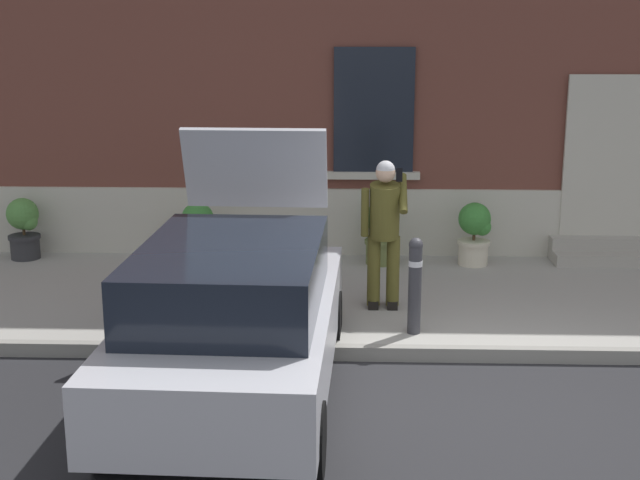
{
  "coord_description": "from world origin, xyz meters",
  "views": [
    {
      "loc": [
        -1.16,
        -7.51,
        3.37
      ],
      "look_at": [
        -1.47,
        1.6,
        1.1
      ],
      "focal_mm": 49.19,
      "sensor_mm": 36.0,
      "label": 1
    }
  ],
  "objects_px": {
    "hatchback_car_silver": "(235,316)",
    "planter_cream": "(475,232)",
    "bollard_near_person": "(415,282)",
    "planter_terracotta": "(199,232)",
    "planter_charcoal": "(24,227)",
    "planter_olive": "(381,231)",
    "person_on_phone": "(384,225)"
  },
  "relations": [
    {
      "from": "hatchback_car_silver",
      "to": "planter_cream",
      "type": "relative_size",
      "value": 4.79
    },
    {
      "from": "planter_terracotta",
      "to": "planter_cream",
      "type": "height_order",
      "value": "same"
    },
    {
      "from": "hatchback_car_silver",
      "to": "planter_terracotta",
      "type": "xyz_separation_m",
      "value": [
        -1.02,
        4.02,
        -0.19
      ]
    },
    {
      "from": "hatchback_car_silver",
      "to": "planter_charcoal",
      "type": "distance_m",
      "value": 5.51
    },
    {
      "from": "planter_charcoal",
      "to": "planter_olive",
      "type": "bearing_deg",
      "value": -1.14
    },
    {
      "from": "person_on_phone",
      "to": "planter_cream",
      "type": "bearing_deg",
      "value": 64.42
    },
    {
      "from": "planter_charcoal",
      "to": "planter_cream",
      "type": "relative_size",
      "value": 1.0
    },
    {
      "from": "planter_cream",
      "to": "bollard_near_person",
      "type": "bearing_deg",
      "value": -110.1
    },
    {
      "from": "hatchback_car_silver",
      "to": "person_on_phone",
      "type": "xyz_separation_m",
      "value": [
        1.41,
        2.17,
        0.35
      ]
    },
    {
      "from": "hatchback_car_silver",
      "to": "planter_olive",
      "type": "xyz_separation_m",
      "value": [
        1.46,
        4.15,
        -0.19
      ]
    },
    {
      "from": "hatchback_car_silver",
      "to": "planter_terracotta",
      "type": "height_order",
      "value": "hatchback_car_silver"
    },
    {
      "from": "hatchback_car_silver",
      "to": "planter_olive",
      "type": "bearing_deg",
      "value": 70.61
    },
    {
      "from": "hatchback_car_silver",
      "to": "person_on_phone",
      "type": "distance_m",
      "value": 2.61
    },
    {
      "from": "bollard_near_person",
      "to": "planter_charcoal",
      "type": "relative_size",
      "value": 1.22
    },
    {
      "from": "person_on_phone",
      "to": "planter_charcoal",
      "type": "xyz_separation_m",
      "value": [
        -4.92,
        2.08,
        -0.54
      ]
    },
    {
      "from": "person_on_phone",
      "to": "planter_charcoal",
      "type": "distance_m",
      "value": 5.37
    },
    {
      "from": "bollard_near_person",
      "to": "planter_cream",
      "type": "xyz_separation_m",
      "value": [
        1.01,
        2.75,
        -0.11
      ]
    },
    {
      "from": "bollard_near_person",
      "to": "planter_terracotta",
      "type": "xyz_separation_m",
      "value": [
        -2.74,
        2.62,
        -0.11
      ]
    },
    {
      "from": "person_on_phone",
      "to": "planter_terracotta",
      "type": "xyz_separation_m",
      "value": [
        -2.44,
        1.85,
        -0.54
      ]
    },
    {
      "from": "bollard_near_person",
      "to": "person_on_phone",
      "type": "xyz_separation_m",
      "value": [
        -0.3,
        0.77,
        0.44
      ]
    },
    {
      "from": "planter_charcoal",
      "to": "person_on_phone",
      "type": "bearing_deg",
      "value": -22.94
    },
    {
      "from": "hatchback_car_silver",
      "to": "planter_cream",
      "type": "distance_m",
      "value": 4.97
    },
    {
      "from": "bollard_near_person",
      "to": "planter_charcoal",
      "type": "xyz_separation_m",
      "value": [
        -5.22,
        2.85,
        -0.11
      ]
    },
    {
      "from": "person_on_phone",
      "to": "planter_cream",
      "type": "distance_m",
      "value": 2.44
    },
    {
      "from": "bollard_near_person",
      "to": "planter_charcoal",
      "type": "bearing_deg",
      "value": 151.38
    },
    {
      "from": "bollard_near_person",
      "to": "planter_terracotta",
      "type": "relative_size",
      "value": 1.22
    },
    {
      "from": "hatchback_car_silver",
      "to": "planter_charcoal",
      "type": "xyz_separation_m",
      "value": [
        -3.5,
        4.25,
        -0.19
      ]
    },
    {
      "from": "planter_terracotta",
      "to": "planter_olive",
      "type": "relative_size",
      "value": 1.0
    },
    {
      "from": "planter_terracotta",
      "to": "planter_charcoal",
      "type": "bearing_deg",
      "value": 174.74
    },
    {
      "from": "planter_cream",
      "to": "planter_charcoal",
      "type": "bearing_deg",
      "value": 179.08
    },
    {
      "from": "planter_charcoal",
      "to": "planter_terracotta",
      "type": "relative_size",
      "value": 1.0
    },
    {
      "from": "hatchback_car_silver",
      "to": "person_on_phone",
      "type": "height_order",
      "value": "hatchback_car_silver"
    }
  ]
}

